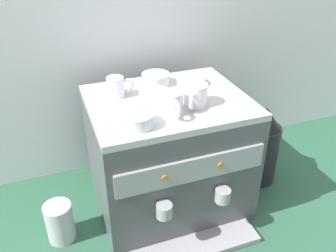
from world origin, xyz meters
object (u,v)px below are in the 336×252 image
(milk_pitcher, at_px, (60,222))
(ceramic_cup_0, at_px, (117,87))
(ceramic_bowl_0, at_px, (155,96))
(espresso_machine, at_px, (168,154))
(ceramic_bowl_2, at_px, (137,120))
(ceramic_cup_1, at_px, (172,103))
(ceramic_cup_2, at_px, (195,95))
(ceramic_bowl_3, at_px, (155,79))
(coffee_grinder, at_px, (261,146))
(ceramic_bowl_1, at_px, (191,81))

(milk_pitcher, bearing_deg, ceramic_cup_0, 27.25)
(ceramic_bowl_0, bearing_deg, espresso_machine, -14.64)
(ceramic_bowl_2, bearing_deg, milk_pitcher, 163.27)
(ceramic_cup_1, relative_size, ceramic_cup_2, 1.03)
(ceramic_bowl_3, distance_m, coffee_grinder, 0.57)
(ceramic_bowl_2, height_order, coffee_grinder, ceramic_bowl_2)
(ceramic_cup_1, xyz_separation_m, ceramic_bowl_1, (0.16, 0.20, -0.02))
(ceramic_cup_0, distance_m, ceramic_cup_1, 0.24)
(ceramic_cup_1, height_order, coffee_grinder, ceramic_cup_1)
(ceramic_bowl_0, height_order, ceramic_bowl_3, ceramic_bowl_3)
(espresso_machine, relative_size, ceramic_bowl_2, 5.36)
(espresso_machine, distance_m, ceramic_bowl_0, 0.26)
(ceramic_cup_0, distance_m, ceramic_cup_2, 0.29)
(ceramic_cup_2, relative_size, ceramic_bowl_1, 1.03)
(ceramic_cup_2, distance_m, coffee_grinder, 0.51)
(ceramic_bowl_3, bearing_deg, espresso_machine, -88.11)
(ceramic_cup_0, distance_m, coffee_grinder, 0.71)
(ceramic_cup_2, xyz_separation_m, ceramic_bowl_0, (-0.12, 0.09, -0.02))
(ceramic_bowl_0, height_order, ceramic_bowl_2, ceramic_bowl_2)
(ceramic_bowl_1, distance_m, ceramic_bowl_2, 0.38)
(ceramic_bowl_1, distance_m, ceramic_bowl_3, 0.14)
(ceramic_cup_0, xyz_separation_m, ceramic_bowl_1, (0.30, 0.01, -0.02))
(ceramic_cup_1, relative_size, milk_pitcher, 0.75)
(espresso_machine, bearing_deg, coffee_grinder, -0.08)
(ceramic_cup_1, relative_size, ceramic_bowl_0, 1.02)
(espresso_machine, height_order, ceramic_bowl_1, ceramic_bowl_1)
(ceramic_bowl_0, bearing_deg, ceramic_cup_0, 147.57)
(ceramic_bowl_3, height_order, milk_pitcher, ceramic_bowl_3)
(ceramic_bowl_0, xyz_separation_m, ceramic_bowl_3, (0.04, 0.13, 0.01))
(ceramic_cup_2, xyz_separation_m, coffee_grinder, (0.37, 0.08, -0.35))
(ceramic_bowl_0, relative_size, ceramic_bowl_1, 1.03)
(ceramic_cup_2, distance_m, ceramic_bowl_3, 0.23)
(ceramic_cup_0, height_order, ceramic_bowl_1, ceramic_cup_0)
(coffee_grinder, bearing_deg, ceramic_cup_2, -168.51)
(espresso_machine, distance_m, ceramic_bowl_1, 0.31)
(ceramic_bowl_0, xyz_separation_m, ceramic_bowl_2, (-0.11, -0.16, 0.01))
(ceramic_bowl_2, bearing_deg, ceramic_cup_1, 16.09)
(ceramic_bowl_3, bearing_deg, ceramic_cup_0, -161.29)
(espresso_machine, height_order, ceramic_bowl_0, ceramic_bowl_0)
(espresso_machine, xyz_separation_m, ceramic_bowl_3, (-0.00, 0.15, 0.26))
(ceramic_cup_1, height_order, ceramic_bowl_3, ceramic_cup_1)
(ceramic_bowl_0, distance_m, ceramic_bowl_1, 0.20)
(ceramic_cup_0, bearing_deg, ceramic_bowl_0, -32.43)
(ceramic_bowl_1, bearing_deg, ceramic_cup_0, -178.48)
(espresso_machine, distance_m, ceramic_cup_2, 0.30)
(ceramic_bowl_2, bearing_deg, ceramic_cup_0, 92.65)
(ceramic_bowl_0, height_order, ceramic_bowl_1, ceramic_bowl_0)
(ceramic_cup_2, bearing_deg, coffee_grinder, 11.49)
(ceramic_cup_1, height_order, ceramic_bowl_1, ceramic_cup_1)
(ceramic_bowl_0, distance_m, milk_pitcher, 0.59)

